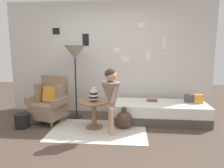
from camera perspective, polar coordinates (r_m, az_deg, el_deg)
ground_plane at (r=3.50m, az=-3.90°, el=-16.56°), size 12.00×12.00×0.00m
gallery_wall at (r=5.07m, az=-0.76°, el=6.98°), size 4.80×0.12×2.60m
rug at (r=4.10m, az=-3.70°, el=-12.36°), size 1.79×1.15×0.01m
armchair at (r=4.64m, az=-16.19°, el=-4.47°), size 0.87×0.76×0.97m
daybed at (r=4.65m, az=12.91°, el=-7.35°), size 1.92×0.84×0.40m
pillow_head at (r=4.79m, az=22.15°, el=-3.70°), size 0.18×0.13×0.19m
pillow_mid at (r=4.81m, az=20.05°, el=-3.64°), size 0.19×0.12×0.17m
side_table at (r=4.13m, az=-4.84°, el=-6.53°), size 0.61×0.61×0.54m
vase_striped at (r=4.04m, az=-4.94°, el=-3.11°), size 0.18×0.18×0.27m
floor_lamp at (r=4.69m, az=-9.92°, el=7.81°), size 0.45×0.45×1.60m
person_child at (r=3.69m, az=-0.30°, el=-2.37°), size 0.34×0.34×1.20m
book_on_daybed at (r=4.70m, az=10.62°, el=-4.35°), size 0.22×0.16×0.03m
demijohn_near at (r=4.18m, az=3.24°, el=-9.50°), size 0.33×0.33×0.42m
magazine_basket at (r=4.56m, az=-22.97°, el=-9.03°), size 0.28×0.28×0.28m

